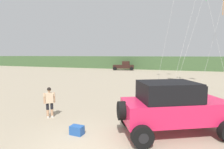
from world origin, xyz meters
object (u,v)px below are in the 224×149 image
object	(u,v)px
distant_pickup	(124,66)
person_watching	(49,101)
jeep	(173,106)
cooler_box	(77,130)

from	to	relation	value
distant_pickup	person_watching	bearing A→B (deg)	-81.17
jeep	distant_pickup	world-z (taller)	jeep
person_watching	cooler_box	xyz separation A→B (m)	(2.48, -1.38, -0.75)
person_watching	distant_pickup	bearing A→B (deg)	98.83
distant_pickup	jeep	bearing A→B (deg)	-70.36
person_watching	jeep	bearing A→B (deg)	1.17
jeep	cooler_box	distance (m)	4.25
cooler_box	distant_pickup	size ratio (longest dim) A/B	0.11
jeep	person_watching	bearing A→B (deg)	-178.83
cooler_box	distant_pickup	world-z (taller)	distant_pickup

